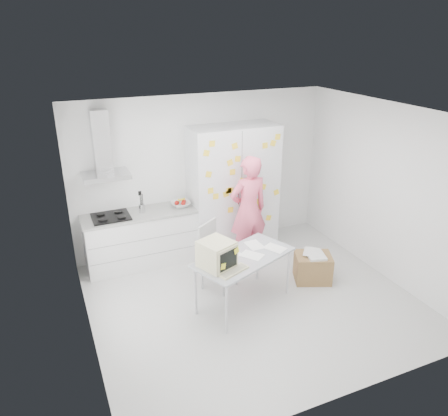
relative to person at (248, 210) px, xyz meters
name	(u,v)px	position (x,y,z in m)	size (l,w,h in m)	color
floor	(252,300)	(-0.46, -1.10, -0.93)	(4.50, 4.00, 0.02)	silver
walls	(232,197)	(-0.46, -0.38, 0.43)	(4.52, 4.01, 2.70)	white
ceiling	(257,114)	(-0.46, -1.10, 1.78)	(4.50, 4.00, 0.02)	white
counter_run	(141,238)	(-1.66, 0.60, -0.45)	(1.84, 0.63, 1.28)	white
range_hood	(103,151)	(-2.11, 0.74, 1.04)	(0.70, 0.48, 1.01)	silver
tall_cabinet	(233,189)	(-0.01, 0.57, 0.18)	(1.50, 0.68, 2.20)	silver
person	(248,210)	(0.00, 0.00, 0.00)	(0.67, 0.44, 1.84)	#FE6283
desk	(227,257)	(-0.90, -1.19, -0.06)	(1.58, 1.19, 1.13)	#B0B4BB
chair	(215,252)	(-0.81, -0.52, -0.33)	(0.65, 0.65, 1.03)	#B1B1AE
cardboard_box	(313,267)	(0.65, -0.98, -0.69)	(0.67, 0.61, 0.48)	olive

